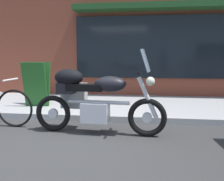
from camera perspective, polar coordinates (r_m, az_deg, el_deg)
The scene contains 3 objects.
ground_plane at distance 3.73m, azimuth -11.58°, elevation -12.30°, with size 80.00×80.00×0.00m, color #333333.
touring_motorcycle at distance 4.14m, azimuth -4.79°, elevation -1.60°, with size 2.22×0.75×1.39m.
sandwich_board_sign at distance 6.09m, azimuth -16.85°, elevation 1.42°, with size 0.55×0.43×1.02m.
Camera 1 is at (1.17, -3.31, 1.26)m, focal length 39.97 mm.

